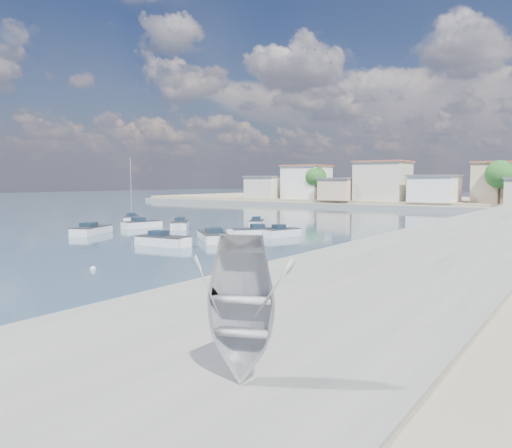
{
  "coord_description": "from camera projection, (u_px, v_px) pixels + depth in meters",
  "views": [
    {
      "loc": [
        23.48,
        -25.52,
        5.64
      ],
      "look_at": [
        -4.19,
        14.26,
        1.4
      ],
      "focal_mm": 35.0,
      "sensor_mm": 36.0,
      "label": 1
    }
  ],
  "objects": [
    {
      "name": "ground",
      "position": [
        390.0,
        222.0,
        67.43
      ],
      "size": [
        400.0,
        400.0,
        0.0
      ],
      "primitive_type": "plane",
      "color": "#283A51",
      "rests_on": "ground"
    },
    {
      "name": "breakwater",
      "position": [
        355.0,
        247.0,
        41.15
      ],
      "size": [
        2.0,
        31.02,
        0.35
      ],
      "color": "black",
      "rests_on": "ground"
    },
    {
      "name": "far_shore_land",
      "position": [
        473.0,
        203.0,
        109.89
      ],
      "size": [
        160.0,
        40.0,
        1.4
      ],
      "primitive_type": "cube",
      "color": "gray",
      "rests_on": "ground"
    },
    {
      "name": "far_shore_quay",
      "position": [
        448.0,
        209.0,
        92.74
      ],
      "size": [
        160.0,
        2.5,
        0.8
      ],
      "primitive_type": "cube",
      "color": "slate",
      "rests_on": "ground"
    },
    {
      "name": "shore_trees",
      "position": [
        496.0,
        177.0,
        85.13
      ],
      "size": [
        74.56,
        38.32,
        7.92
      ],
      "color": "#38281E",
      "rests_on": "ground"
    },
    {
      "name": "motorboat_a",
      "position": [
        93.0,
        230.0,
        52.65
      ],
      "size": [
        3.92,
        5.81,
        1.48
      ],
      "color": "white",
      "rests_on": "ground"
    },
    {
      "name": "motorboat_b",
      "position": [
        283.0,
        233.0,
        50.08
      ],
      "size": [
        2.66,
        4.29,
        1.48
      ],
      "color": "white",
      "rests_on": "ground"
    },
    {
      "name": "motorboat_c",
      "position": [
        213.0,
        237.0,
        46.77
      ],
      "size": [
        5.8,
        5.4,
        1.48
      ],
      "color": "white",
      "rests_on": "ground"
    },
    {
      "name": "motorboat_d",
      "position": [
        251.0,
        233.0,
        50.06
      ],
      "size": [
        4.19,
        4.51,
        1.48
      ],
      "color": "white",
      "rests_on": "ground"
    },
    {
      "name": "motorboat_e",
      "position": [
        144.0,
        225.0,
        59.53
      ],
      "size": [
        2.8,
        5.23,
        1.48
      ],
      "color": "white",
      "rests_on": "ground"
    },
    {
      "name": "motorboat_f",
      "position": [
        257.0,
        224.0,
        60.84
      ],
      "size": [
        3.24,
        4.16,
        1.48
      ],
      "color": "white",
      "rests_on": "ground"
    },
    {
      "name": "motorboat_g",
      "position": [
        180.0,
        225.0,
        58.6
      ],
      "size": [
        4.42,
        4.87,
        1.48
      ],
      "color": "white",
      "rests_on": "ground"
    },
    {
      "name": "motorboat_h",
      "position": [
        165.0,
        241.0,
        43.22
      ],
      "size": [
        5.5,
        2.45,
        1.48
      ],
      "color": "white",
      "rests_on": "ground"
    },
    {
      "name": "sailboat",
      "position": [
        132.0,
        219.0,
        68.09
      ],
      "size": [
        5.63,
        5.38,
        9.0
      ],
      "color": "white",
      "rests_on": "ground"
    },
    {
      "name": "mooring_buoys",
      "position": [
        355.0,
        246.0,
        42.45
      ],
      "size": [
        19.25,
        40.76,
        0.38
      ],
      "color": "silver",
      "rests_on": "ground"
    },
    {
      "name": "overturned_dinghy",
      "position": [
        241.0,
        369.0,
        9.46
      ],
      "size": [
        3.2,
        2.34,
        0.54
      ],
      "primitive_type": "imported",
      "rotation": [
        3.14,
        0.0,
        0.38
      ],
      "color": "#A5A8AD",
      "rests_on": "seawall_walkway"
    }
  ]
}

